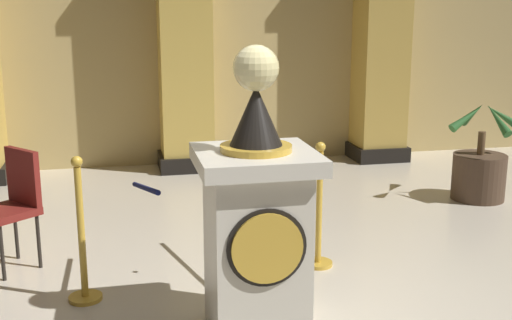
{
  "coord_description": "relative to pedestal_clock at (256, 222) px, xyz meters",
  "views": [
    {
      "loc": [
        -0.86,
        -3.68,
        2.04
      ],
      "look_at": [
        -0.05,
        0.06,
        1.14
      ],
      "focal_mm": 44.99,
      "sensor_mm": 36.0,
      "label": 1
    }
  ],
  "objects": [
    {
      "name": "back_wall",
      "position": [
        0.05,
        4.86,
        1.03
      ],
      "size": [
        11.56,
        0.16,
        3.52
      ],
      "primitive_type": "cube",
      "color": "tan",
      "rests_on": "ground_plane"
    },
    {
      "name": "stanchion_far",
      "position": [
        -1.11,
        0.7,
        -0.36
      ],
      "size": [
        0.24,
        0.24,
        1.06
      ],
      "color": "gold",
      "rests_on": "ground_plane"
    },
    {
      "name": "pedestal_clock",
      "position": [
        0.0,
        0.0,
        0.0
      ],
      "size": [
        0.74,
        0.74,
        1.84
      ],
      "color": "beige",
      "rests_on": "ground_plane"
    },
    {
      "name": "potted_palm_right",
      "position": [
        3.02,
        2.39,
        -0.42
      ],
      "size": [
        0.84,
        0.82,
        1.1
      ],
      "color": "#4C3828",
      "rests_on": "ground_plane"
    },
    {
      "name": "velvet_rope",
      "position": [
        -0.19,
        0.83,
        0.05
      ],
      "size": [
        1.08,
        1.06,
        0.22
      ],
      "color": "#141947"
    },
    {
      "name": "column_right",
      "position": [
        2.71,
        4.51,
        0.94
      ],
      "size": [
        0.75,
        0.75,
        3.38
      ],
      "color": "black",
      "rests_on": "ground_plane"
    },
    {
      "name": "column_centre_rear",
      "position": [
        0.05,
        4.51,
        0.94
      ],
      "size": [
        0.78,
        0.78,
        3.38
      ],
      "color": "black",
      "rests_on": "ground_plane"
    },
    {
      "name": "cafe_chair_red",
      "position": [
        -1.65,
        1.45,
        -0.16
      ],
      "size": [
        0.56,
        0.56,
        0.96
      ],
      "color": "black",
      "rests_on": "ground_plane"
    },
    {
      "name": "stanchion_near",
      "position": [
        0.72,
        0.96,
        -0.38
      ],
      "size": [
        0.24,
        0.24,
        1.03
      ],
      "color": "gold",
      "rests_on": "ground_plane"
    }
  ]
}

